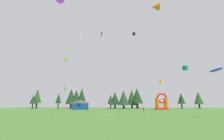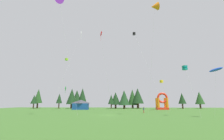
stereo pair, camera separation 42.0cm
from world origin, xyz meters
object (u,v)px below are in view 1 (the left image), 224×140
kite_teal_box (185,68)px  kite_orange_delta (155,7)px  kite_green_diamond (65,89)px  person_far_side (144,109)px  festival_tent (80,105)px  kite_black_box (134,34)px  kite_white_diamond (81,34)px  kite_lime_box (66,59)px  kite_yellow_box (161,82)px  kite_blue_parafoil (216,70)px  kite_purple_delta (60,1)px  inflatable_orange_dome (162,103)px  kite_red_diamond (101,34)px

kite_teal_box → kite_orange_delta: 14.73m
kite_teal_box → kite_green_diamond: (-32.55, 20.40, -2.43)m
person_far_side → festival_tent: (-22.58, 21.60, 1.01)m
kite_green_diamond → kite_black_box: bearing=3.9°
kite_white_diamond → kite_lime_box: (-8.30, 11.73, -4.54)m
kite_yellow_box → kite_green_diamond: 33.97m
kite_white_diamond → kite_teal_box: size_ratio=2.33×
kite_orange_delta → kite_blue_parafoil: (10.47, -1.00, -14.44)m
festival_tent → person_far_side: bearing=-43.7°
kite_green_diamond → kite_teal_box: bearing=-32.1°
kite_teal_box → kite_lime_box: (-33.46, 22.74, 8.70)m
kite_green_diamond → kite_purple_delta: size_ratio=0.32×
person_far_side → kite_white_diamond: bearing=84.9°
kite_black_box → kite_lime_box: kite_black_box is taller
kite_purple_delta → kite_orange_delta: bearing=3.3°
inflatable_orange_dome → kite_blue_parafoil: bearing=-87.9°
kite_teal_box → kite_lime_box: size_ratio=0.54×
kite_white_diamond → kite_lime_box: kite_white_diamond is taller
kite_white_diamond → kite_purple_delta: 13.87m
kite_green_diamond → inflatable_orange_dome: size_ratio=1.19×
kite_teal_box → kite_yellow_box: bearing=87.3°
kite_lime_box → kite_green_diamond: (0.91, -2.34, -11.13)m
person_far_side → kite_green_diamond: bearing=64.6°
kite_blue_parafoil → inflatable_orange_dome: size_ratio=1.37×
kite_yellow_box → kite_green_diamond: (-33.67, -3.53, -2.78)m
kite_red_diamond → person_far_side: size_ratio=12.67×
kite_green_diamond → kite_red_diamond: bearing=-49.4°
kite_lime_box → person_far_side: 33.64m
kite_orange_delta → festival_tent: (-24.13, 33.98, -21.30)m
kite_green_diamond → kite_purple_delta: kite_purple_delta is taller
kite_yellow_box → kite_red_diamond: (-19.39, -20.18, 9.29)m
kite_red_diamond → kite_white_diamond: bearing=133.5°
kite_green_diamond → kite_purple_delta: 29.39m
kite_yellow_box → kite_blue_parafoil: kite_yellow_box is taller
kite_orange_delta → kite_purple_delta: size_ratio=0.95×
kite_yellow_box → kite_green_diamond: size_ratio=1.31×
kite_teal_box → kite_green_diamond: 38.49m
kite_red_diamond → festival_tent: size_ratio=3.29×
kite_lime_box → inflatable_orange_dome: kite_lime_box is taller
kite_lime_box → festival_tent: (3.54, 9.73, -16.54)m
kite_lime_box → kite_purple_delta: (6.83, -25.44, 6.05)m
kite_black_box → kite_green_diamond: 31.80m
kite_blue_parafoil → kite_purple_delta: bearing=-179.7°
kite_white_diamond → person_far_side: size_ratio=15.00×
kite_orange_delta → inflatable_orange_dome: size_ratio=3.56×
festival_tent → kite_yellow_box: bearing=-15.4°
kite_white_diamond → person_far_side: (17.82, -0.14, -22.09)m
kite_orange_delta → kite_yellow_box: (6.92, 25.44, -13.10)m
kite_purple_delta → festival_tent: size_ratio=4.18×
kite_orange_delta → kite_yellow_box: kite_orange_delta is taller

